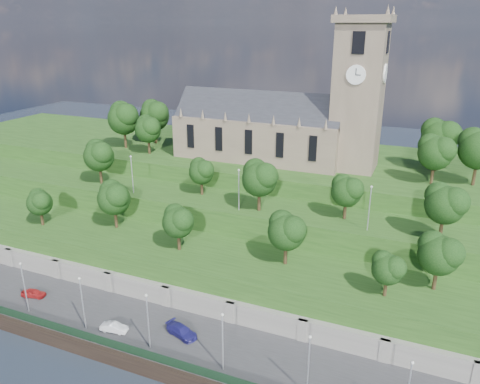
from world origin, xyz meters
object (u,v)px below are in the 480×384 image
at_px(car_left, 34,293).
at_px(church, 284,122).
at_px(car_middle, 114,327).
at_px(car_right, 182,331).

bearing_deg(car_left, church, -45.28).
bearing_deg(car_middle, car_right, -81.78).
relative_size(church, car_right, 8.35).
height_order(car_middle, car_right, car_right).
height_order(church, car_left, church).
distance_m(church, car_left, 51.50).
distance_m(car_middle, car_right, 8.95).
bearing_deg(church, car_left, -121.63).
xyz_separation_m(church, car_left, (-24.91, -40.44, -19.92)).
xyz_separation_m(church, car_middle, (-8.88, -42.57, -19.93)).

